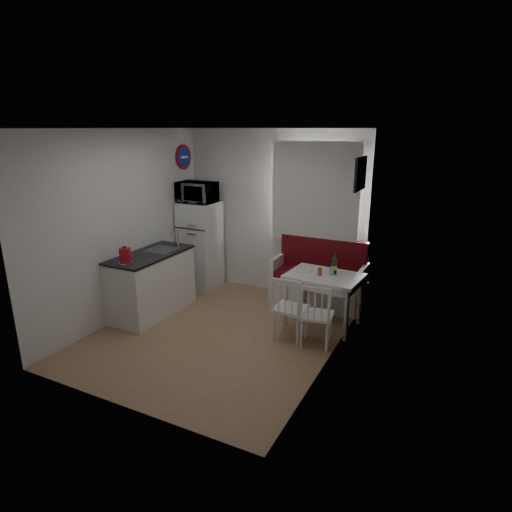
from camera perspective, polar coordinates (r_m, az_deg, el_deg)
The scene contains 22 objects.
floor at distance 5.77m, azimuth -5.01°, elevation -10.16°, with size 3.00×3.50×0.02m, color #A57758.
ceiling at distance 5.15m, azimuth -5.77°, elevation 16.59°, with size 3.00×3.50×0.02m, color white.
wall_back at distance 6.83m, azimuth 2.38°, elevation 5.71°, with size 3.00×0.02×2.60m, color white.
wall_front at distance 4.00m, azimuth -18.60°, elevation -3.24°, with size 3.00×0.02×2.60m, color white.
wall_left at distance 6.22m, azimuth -17.25°, elevation 3.86°, with size 0.02×3.50×2.60m, color white.
wall_right at distance 4.72m, azimuth 10.34°, elevation 0.41°, with size 0.02×3.50×2.60m, color white.
window at distance 6.49m, azimuth 8.00°, elevation 7.90°, with size 1.22×0.06×1.47m, color white.
curtain at distance 6.42m, azimuth 7.82°, elevation 8.26°, with size 1.35×0.02×1.50m, color white.
kitchen_counter at distance 6.37m, azimuth -13.67°, elevation -3.50°, with size 0.62×1.32×1.16m.
wall_sign at distance 7.19m, azimuth -9.60°, elevation 12.89°, with size 0.40×0.40×0.03m, color #1A1E9E.
picture_frame at distance 5.64m, azimuth 13.71°, elevation 10.62°, with size 0.04×0.52×0.42m, color black.
bench at distance 6.58m, azimuth 8.34°, elevation -3.65°, with size 1.41×0.54×1.01m.
dining_table at distance 5.80m, azimuth 9.07°, elevation -3.25°, with size 1.02×0.75×0.73m.
chair_left at distance 5.34m, azimuth 4.28°, elevation -6.22°, with size 0.40×0.38×0.46m.
chair_right at distance 5.24m, azimuth 7.86°, elevation -7.05°, with size 0.44×0.42×0.44m.
fridge at distance 7.22m, azimuth -7.41°, elevation 1.48°, with size 0.58×0.58×1.44m, color white.
microwave at distance 7.00m, azimuth -7.91°, elevation 8.41°, with size 0.60×0.41×0.33m, color white.
kettle at distance 5.78m, azimuth -17.04°, elevation 0.06°, with size 0.18×0.18×0.24m, color red.
wine_bottle at distance 5.79m, azimuth 10.41°, elevation -0.94°, with size 0.07×0.07×0.30m, color #123B1B, non-canonical shape.
drinking_glass_orange at distance 5.72m, azimuth 8.50°, elevation -2.09°, with size 0.06×0.06×0.10m, color #C34D20.
drinking_glass_blue at distance 5.78m, azimuth 10.03°, elevation -1.99°, with size 0.06×0.06×0.10m, color #84BCE0.
plate at distance 5.87m, azimuth 6.38°, elevation -1.94°, with size 0.23×0.23×0.02m, color white.
Camera 1 is at (2.72, -4.37, 2.61)m, focal length 30.00 mm.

